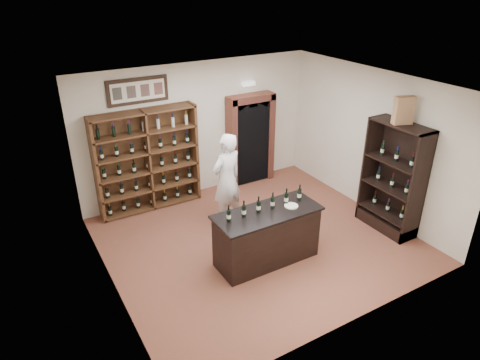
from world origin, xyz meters
name	(u,v)px	position (x,y,z in m)	size (l,w,h in m)	color
floor	(258,240)	(0.00, 0.00, 0.00)	(5.50, 5.50, 0.00)	brown
ceiling	(261,86)	(0.00, 0.00, 3.00)	(5.50, 5.50, 0.00)	white
wall_back	(199,130)	(0.00, 2.50, 1.50)	(5.50, 0.04, 3.00)	silver
wall_left	(104,209)	(-2.75, 0.00, 1.50)	(0.04, 5.00, 3.00)	silver
wall_right	(371,142)	(2.75, 0.00, 1.50)	(0.04, 5.00, 3.00)	silver
wine_shelf	(147,160)	(-1.30, 2.33, 1.10)	(2.20, 0.38, 2.20)	brown
framed_picture	(138,91)	(-1.30, 2.47, 2.55)	(1.25, 0.04, 0.52)	black
arched_doorway	(250,137)	(1.25, 2.33, 1.14)	(1.17, 0.35, 2.17)	black
emergency_light	(249,84)	(1.25, 2.42, 2.40)	(0.30, 0.10, 0.10)	white
tasting_counter	(267,237)	(-0.20, -0.60, 0.49)	(1.88, 0.78, 1.00)	black
counter_bottle_0	(229,215)	(-0.92, -0.53, 1.11)	(0.07, 0.07, 0.30)	black
counter_bottle_1	(244,211)	(-0.63, -0.53, 1.11)	(0.07, 0.07, 0.30)	black
counter_bottle_2	(259,207)	(-0.34, -0.53, 1.11)	(0.07, 0.07, 0.30)	black
counter_bottle_3	(273,202)	(-0.06, -0.53, 1.11)	(0.07, 0.07, 0.30)	black
counter_bottle_4	(286,198)	(0.23, -0.53, 1.11)	(0.07, 0.07, 0.30)	black
counter_bottle_5	(299,194)	(0.52, -0.53, 1.11)	(0.07, 0.07, 0.30)	black
side_cabinet	(391,194)	(2.52, -0.90, 0.75)	(0.48, 1.20, 2.20)	black
shopkeeper	(227,180)	(-0.18, 0.89, 0.97)	(0.71, 0.46, 1.93)	white
plate	(291,206)	(0.25, -0.66, 1.01)	(0.24, 0.24, 0.02)	silver
wine_crate	(404,110)	(2.46, -0.90, 2.45)	(0.36, 0.15, 0.50)	tan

